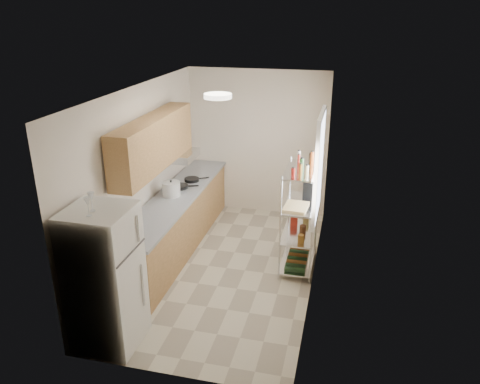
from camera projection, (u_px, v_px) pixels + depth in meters
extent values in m
cube|color=beige|center=(227.00, 268.00, 6.86)|extent=(2.50, 4.40, 0.01)
cube|color=silver|center=(224.00, 89.00, 5.90)|extent=(2.50, 4.40, 0.01)
cube|color=beige|center=(258.00, 143.00, 8.38)|extent=(2.50, 0.01, 2.60)
cube|color=beige|center=(164.00, 267.00, 4.39)|extent=(2.50, 0.01, 2.60)
cube|color=beige|center=(140.00, 178.00, 6.65)|extent=(0.01, 4.40, 2.60)
cube|color=beige|center=(318.00, 193.00, 6.11)|extent=(0.01, 4.40, 2.60)
cube|color=tan|center=(177.00, 223.00, 7.30)|extent=(0.60, 3.48, 0.86)
cube|color=#909498|center=(176.00, 196.00, 7.13)|extent=(0.63, 3.51, 0.04)
cube|color=#B7BABC|center=(143.00, 228.00, 6.11)|extent=(0.52, 0.44, 0.04)
cube|color=#B7BABC|center=(218.00, 191.00, 8.46)|extent=(0.01, 0.55, 0.72)
cube|color=tan|center=(154.00, 143.00, 6.51)|extent=(0.33, 2.20, 0.72)
cube|color=#B7BABC|center=(179.00, 155.00, 7.38)|extent=(0.50, 0.60, 0.12)
cube|color=white|center=(319.00, 167.00, 6.34)|extent=(0.06, 1.00, 1.46)
cube|color=silver|center=(298.00, 260.00, 6.88)|extent=(0.45, 0.90, 0.02)
cube|color=silver|center=(299.00, 233.00, 6.71)|extent=(0.45, 0.90, 0.02)
cube|color=silver|center=(301.00, 204.00, 6.55)|extent=(0.45, 0.90, 0.02)
cube|color=silver|center=(302.00, 170.00, 6.36)|extent=(0.45, 0.90, 0.02)
cylinder|color=silver|center=(280.00, 230.00, 6.28)|extent=(0.02, 0.02, 1.55)
cylinder|color=silver|center=(289.00, 205.00, 7.07)|extent=(0.02, 0.02, 1.55)
cylinder|color=silver|center=(312.00, 234.00, 6.19)|extent=(0.02, 0.02, 1.55)
cylinder|color=silver|center=(317.00, 208.00, 6.98)|extent=(0.02, 0.02, 1.55)
cylinder|color=white|center=(218.00, 96.00, 5.64)|extent=(0.34, 0.34, 0.05)
cube|color=silver|center=(105.00, 278.00, 5.09)|extent=(0.68, 0.68, 1.64)
cylinder|color=silver|center=(171.00, 189.00, 7.06)|extent=(0.27, 0.27, 0.22)
cylinder|color=black|center=(180.00, 187.00, 7.40)|extent=(0.34, 0.34, 0.05)
cylinder|color=black|center=(192.00, 180.00, 7.69)|extent=(0.34, 0.34, 0.05)
cube|color=tan|center=(296.00, 207.00, 6.40)|extent=(0.34, 0.42, 0.03)
cube|color=black|center=(311.00, 187.00, 6.77)|extent=(0.21, 0.26, 0.26)
cube|color=maroon|center=(294.00, 218.00, 6.94)|extent=(0.12, 0.16, 0.17)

